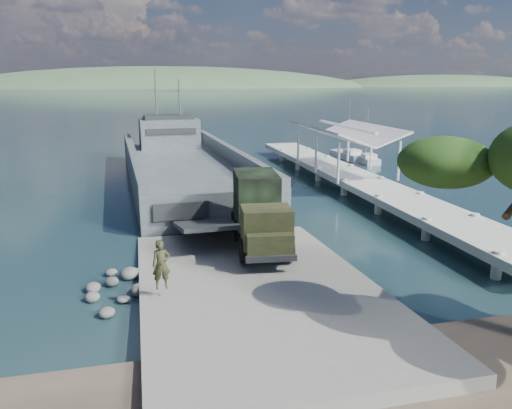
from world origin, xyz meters
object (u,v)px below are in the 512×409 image
Objects in this scene: pier at (349,169)px; landing_craft at (184,173)px; sailboat_far at (348,156)px; military_truck at (259,211)px; sailboat_near at (366,159)px; soldier at (162,274)px.

landing_craft is at bearing 158.48° from pier.
pier is at bearing -119.42° from sailboat_far.
military_truck is (-11.59, -14.56, 0.71)m from pier.
military_truck is 1.26× the size of sailboat_near.
sailboat_far reaches higher than soldier.
sailboat_far is (20.19, 9.29, -0.52)m from landing_craft.
soldier is at bearing -122.53° from sailboat_near.
pier is 21.75× the size of soldier.
pier is at bearing 45.97° from soldier.
military_truck reaches higher than soldier.
landing_craft is (-13.76, 5.42, -0.70)m from pier.
sailboat_far is (18.03, 29.27, -1.93)m from military_truck.
pier is 14.02m from sailboat_near.
pier is 1.17× the size of landing_craft.
landing_craft is 20.15m from military_truck.
sailboat_near reaches higher than soldier.
soldier is 0.31× the size of sailboat_near.
sailboat_near is at bearing -77.79° from sailboat_far.
military_truck is (2.16, -19.99, 1.41)m from landing_craft.
sailboat_far is at bearing 64.75° from military_truck.
landing_craft reaches higher than sailboat_near.
soldier is at bearing -99.82° from landing_craft.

